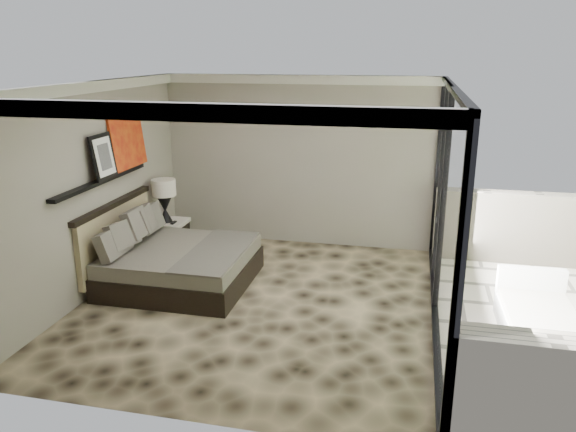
% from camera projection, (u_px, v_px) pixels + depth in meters
% --- Properties ---
extents(floor, '(5.00, 5.00, 0.00)m').
position_uv_depth(floor, '(258.00, 302.00, 7.35)').
color(floor, black).
rests_on(floor, ground).
extents(ceiling, '(4.50, 5.00, 0.02)m').
position_uv_depth(ceiling, '(255.00, 85.00, 6.56)').
color(ceiling, silver).
rests_on(ceiling, back_wall).
extents(back_wall, '(4.50, 0.02, 2.80)m').
position_uv_depth(back_wall, '(298.00, 162.00, 9.28)').
color(back_wall, gray).
rests_on(back_wall, floor).
extents(left_wall, '(0.02, 5.00, 2.80)m').
position_uv_depth(left_wall, '(94.00, 190.00, 7.43)').
color(left_wall, gray).
rests_on(left_wall, floor).
extents(glass_wall, '(0.08, 5.00, 2.80)m').
position_uv_depth(glass_wall, '(444.00, 211.00, 6.48)').
color(glass_wall, white).
rests_on(glass_wall, floor).
extents(terrace_slab, '(3.00, 5.00, 0.12)m').
position_uv_depth(terrace_slab, '(566.00, 338.00, 6.57)').
color(terrace_slab, beige).
rests_on(terrace_slab, ground).
extents(picture_ledge, '(0.12, 2.20, 0.05)m').
position_uv_depth(picture_ledge, '(101.00, 181.00, 7.48)').
color(picture_ledge, black).
rests_on(picture_ledge, left_wall).
extents(bed, '(1.97, 1.91, 1.08)m').
position_uv_depth(bed, '(174.00, 261.00, 7.89)').
color(bed, black).
rests_on(bed, floor).
extents(nightstand, '(0.69, 0.69, 0.54)m').
position_uv_depth(nightstand, '(170.00, 236.00, 9.16)').
color(nightstand, black).
rests_on(nightstand, floor).
extents(table_lamp, '(0.38, 0.38, 0.70)m').
position_uv_depth(table_lamp, '(164.00, 195.00, 8.92)').
color(table_lamp, black).
rests_on(table_lamp, nightstand).
extents(abstract_canvas, '(0.13, 0.90, 0.90)m').
position_uv_depth(abstract_canvas, '(127.00, 137.00, 8.09)').
color(abstract_canvas, '#A71B0E').
rests_on(abstract_canvas, picture_ledge).
extents(framed_print, '(0.11, 0.50, 0.60)m').
position_uv_depth(framed_print, '(103.00, 157.00, 7.41)').
color(framed_print, black).
rests_on(framed_print, picture_ledge).
extents(lounger, '(0.83, 1.62, 0.63)m').
position_uv_depth(lounger, '(541.00, 326.00, 6.31)').
color(lounger, white).
rests_on(lounger, terrace_slab).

